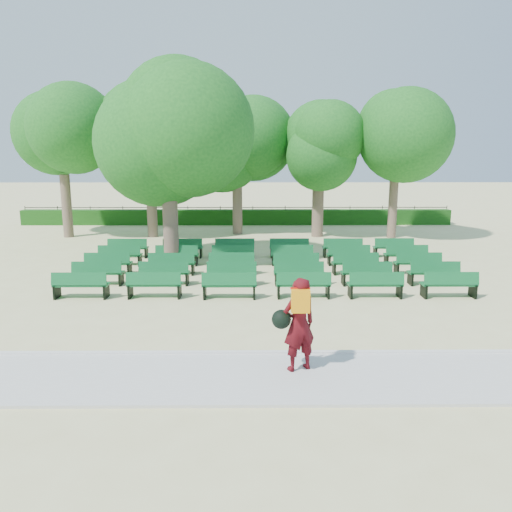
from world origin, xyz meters
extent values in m
plane|color=#D0C98A|center=(0.00, 0.00, 0.00)|extent=(120.00, 120.00, 0.00)
cube|color=beige|center=(0.00, -7.40, 0.03)|extent=(30.00, 2.20, 0.06)
cube|color=silver|center=(0.00, -6.25, 0.05)|extent=(30.00, 0.12, 0.10)
cube|color=#194E14|center=(0.00, 14.00, 0.45)|extent=(26.00, 0.70, 0.90)
cube|color=#0F5A2B|center=(1.36, 1.16, 0.40)|extent=(1.64, 0.52, 0.05)
cube|color=#0F5A2B|center=(1.36, 0.97, 0.63)|extent=(1.62, 0.20, 0.38)
cylinder|color=brown|center=(-2.13, 2.50, 1.68)|extent=(0.58, 0.58, 3.36)
ellipsoid|color=#1D651D|center=(-2.13, 2.50, 4.72)|extent=(4.94, 4.94, 4.45)
imported|color=#470A0F|center=(1.86, -7.08, 0.99)|extent=(0.80, 0.68, 1.86)
cube|color=orange|center=(1.86, -7.29, 1.53)|extent=(0.35, 0.17, 0.43)
sphere|color=black|center=(1.52, -7.14, 1.12)|extent=(0.37, 0.37, 0.37)
camera|label=1|loc=(0.96, -16.26, 4.23)|focal=35.00mm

